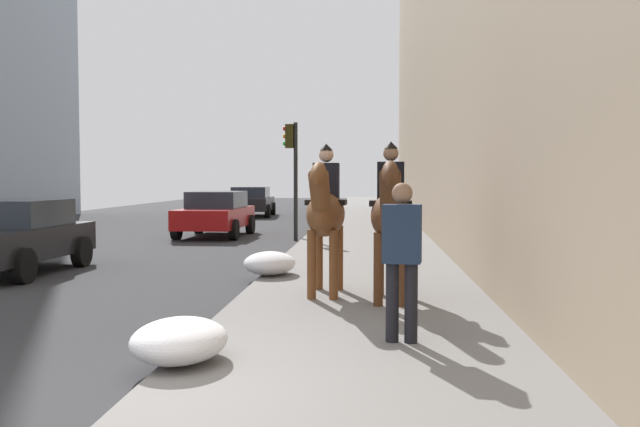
{
  "coord_description": "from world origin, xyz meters",
  "views": [
    {
      "loc": [
        -5.28,
        -1.96,
        1.87
      ],
      "look_at": [
        4.0,
        -1.3,
        1.4
      ],
      "focal_mm": 39.53,
      "sensor_mm": 36.0,
      "label": 1
    }
  ],
  "objects_px": {
    "car_far_lane": "(14,236)",
    "traffic_light_near_curb": "(292,161)",
    "car_mid_lane": "(251,201)",
    "mounted_horse_far": "(390,213)",
    "car_near_lane": "(216,213)",
    "mounted_horse_near": "(325,212)",
    "pedestrian_greeting": "(402,251)"
  },
  "relations": [
    {
      "from": "car_mid_lane",
      "to": "pedestrian_greeting",
      "type": "bearing_deg",
      "value": -169.72
    },
    {
      "from": "car_mid_lane",
      "to": "car_far_lane",
      "type": "distance_m",
      "value": 20.67
    },
    {
      "from": "pedestrian_greeting",
      "to": "car_far_lane",
      "type": "relative_size",
      "value": 0.43
    },
    {
      "from": "pedestrian_greeting",
      "to": "car_near_lane",
      "type": "xyz_separation_m",
      "value": [
        14.63,
        5.24,
        -0.34
      ]
    },
    {
      "from": "car_mid_lane",
      "to": "traffic_light_near_curb",
      "type": "height_order",
      "value": "traffic_light_near_curb"
    },
    {
      "from": "mounted_horse_near",
      "to": "car_mid_lane",
      "type": "bearing_deg",
      "value": -165.25
    },
    {
      "from": "car_mid_lane",
      "to": "traffic_light_near_curb",
      "type": "xyz_separation_m",
      "value": [
        -13.11,
        -3.46,
        1.61
      ]
    },
    {
      "from": "mounted_horse_near",
      "to": "car_mid_lane",
      "type": "distance_m",
      "value": 23.96
    },
    {
      "from": "pedestrian_greeting",
      "to": "car_mid_lane",
      "type": "height_order",
      "value": "pedestrian_greeting"
    },
    {
      "from": "mounted_horse_far",
      "to": "pedestrian_greeting",
      "type": "relative_size",
      "value": 1.34
    },
    {
      "from": "mounted_horse_far",
      "to": "car_far_lane",
      "type": "bearing_deg",
      "value": -112.3
    },
    {
      "from": "car_far_lane",
      "to": "traffic_light_near_curb",
      "type": "relative_size",
      "value": 1.12
    },
    {
      "from": "mounted_horse_near",
      "to": "car_mid_lane",
      "type": "xyz_separation_m",
      "value": [
        23.41,
        5.08,
        -0.61
      ]
    },
    {
      "from": "car_near_lane",
      "to": "traffic_light_near_curb",
      "type": "height_order",
      "value": "traffic_light_near_curb"
    },
    {
      "from": "mounted_horse_near",
      "to": "pedestrian_greeting",
      "type": "height_order",
      "value": "mounted_horse_near"
    },
    {
      "from": "mounted_horse_far",
      "to": "traffic_light_near_curb",
      "type": "relative_size",
      "value": 0.65
    },
    {
      "from": "car_mid_lane",
      "to": "traffic_light_near_curb",
      "type": "bearing_deg",
      "value": -167.93
    },
    {
      "from": "mounted_horse_near",
      "to": "mounted_horse_far",
      "type": "relative_size",
      "value": 1.0
    },
    {
      "from": "pedestrian_greeting",
      "to": "car_far_lane",
      "type": "bearing_deg",
      "value": 59.76
    },
    {
      "from": "car_near_lane",
      "to": "pedestrian_greeting",
      "type": "bearing_deg",
      "value": 21.16
    },
    {
      "from": "car_near_lane",
      "to": "traffic_light_near_curb",
      "type": "relative_size",
      "value": 1.18
    },
    {
      "from": "car_mid_lane",
      "to": "traffic_light_near_curb",
      "type": "relative_size",
      "value": 1.3
    },
    {
      "from": "mounted_horse_far",
      "to": "car_mid_lane",
      "type": "height_order",
      "value": "mounted_horse_far"
    },
    {
      "from": "mounted_horse_far",
      "to": "car_far_lane",
      "type": "xyz_separation_m",
      "value": [
        3.26,
        7.2,
        -0.63
      ]
    },
    {
      "from": "mounted_horse_near",
      "to": "traffic_light_near_curb",
      "type": "xyz_separation_m",
      "value": [
        10.3,
        1.63,
        1.0
      ]
    },
    {
      "from": "mounted_horse_far",
      "to": "car_near_lane",
      "type": "bearing_deg",
      "value": -154.8
    },
    {
      "from": "car_near_lane",
      "to": "car_far_lane",
      "type": "relative_size",
      "value": 1.06
    },
    {
      "from": "mounted_horse_far",
      "to": "car_near_lane",
      "type": "xyz_separation_m",
      "value": [
        12.15,
        5.19,
        -0.62
      ]
    },
    {
      "from": "pedestrian_greeting",
      "to": "car_near_lane",
      "type": "relative_size",
      "value": 0.41
    },
    {
      "from": "traffic_light_near_curb",
      "to": "car_mid_lane",
      "type": "bearing_deg",
      "value": 14.78
    },
    {
      "from": "pedestrian_greeting",
      "to": "car_far_lane",
      "type": "xyz_separation_m",
      "value": [
        5.74,
        7.25,
        -0.35
      ]
    },
    {
      "from": "car_near_lane",
      "to": "car_far_lane",
      "type": "xyz_separation_m",
      "value": [
        -8.89,
        2.01,
        -0.01
      ]
    }
  ]
}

